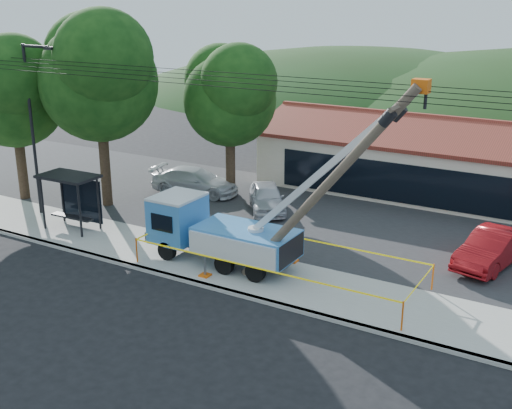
{
  "coord_description": "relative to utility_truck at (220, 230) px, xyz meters",
  "views": [
    {
      "loc": [
        12.53,
        -17.29,
        11.25
      ],
      "look_at": [
        -0.58,
        5.0,
        2.83
      ],
      "focal_mm": 45.0,
      "sensor_mm": 36.0,
      "label": 1
    }
  ],
  "objects": [
    {
      "name": "tree_lot",
      "position": [
        -5.01,
        8.68,
        4.59
      ],
      "size": [
        6.3,
        5.6,
        8.94
      ],
      "color": "#332316",
      "rests_on": "ground"
    },
    {
      "name": "car_silver",
      "position": [
        -1.81,
        7.3,
        -1.62
      ],
      "size": [
        3.95,
        4.53,
        1.48
      ],
      "primitive_type": "imported",
      "rotation": [
        0.0,
        0.0,
        0.62
      ],
      "color": "silver",
      "rests_on": "ground"
    },
    {
      "name": "utility_truck",
      "position": [
        0.0,
        0.0,
        0.0
      ],
      "size": [
        11.93,
        3.63,
        8.48
      ],
      "color": "black",
      "rests_on": "ground"
    },
    {
      "name": "car_red",
      "position": [
        10.27,
        5.72,
        -1.62
      ],
      "size": [
        2.6,
        4.97,
        1.56
      ],
      "primitive_type": "imported",
      "rotation": [
        0.0,
        0.0,
        -0.21
      ],
      "color": "maroon",
      "rests_on": "ground"
    },
    {
      "name": "bus_shelter",
      "position": [
        -8.69,
        -0.08,
        0.57
      ],
      "size": [
        2.93,
        1.87,
        2.77
      ],
      "rotation": [
        0.0,
        0.0,
        0.04
      ],
      "color": "black",
      "rests_on": "ground"
    },
    {
      "name": "tree_west_near",
      "position": [
        -10.01,
        3.68,
        5.9
      ],
      "size": [
        7.56,
        6.72,
        10.8
      ],
      "color": "#332316",
      "rests_on": "ground"
    },
    {
      "name": "leaning_pole",
      "position": [
        5.32,
        -0.54,
        3.08
      ],
      "size": [
        7.01,
        2.0,
        8.46
      ],
      "color": "brown",
      "rests_on": "ground"
    },
    {
      "name": "strip_mall",
      "position": [
        5.99,
        15.66,
        0.26
      ],
      "size": [
        22.5,
        8.53,
        4.67
      ],
      "color": "beige",
      "rests_on": "ground"
    },
    {
      "name": "ground",
      "position": [
        1.99,
        -4.32,
        -1.62
      ],
      "size": [
        120.0,
        120.0,
        0.0
      ],
      "primitive_type": "plane",
      "color": "black",
      "rests_on": "ground"
    },
    {
      "name": "car_white",
      "position": [
        -7.01,
        7.88,
        -1.62
      ],
      "size": [
        5.52,
        2.92,
        1.53
      ],
      "primitive_type": "imported",
      "rotation": [
        0.0,
        0.0,
        1.73
      ],
      "color": "silver",
      "rests_on": "ground"
    },
    {
      "name": "streetlight",
      "position": [
        -11.8,
        0.68,
        3.68
      ],
      "size": [
        2.13,
        0.22,
        9.0
      ],
      "color": "black",
      "rests_on": "ground"
    },
    {
      "name": "curb",
      "position": [
        1.99,
        -2.22,
        -1.55
      ],
      "size": [
        60.0,
        0.25,
        0.15
      ],
      "primitive_type": "cube",
      "color": "#A6A49C",
      "rests_on": "ground"
    },
    {
      "name": "caution_tape",
      "position": [
        2.84,
        -0.03,
        -0.65
      ],
      "size": [
        11.99,
        3.81,
        1.1
      ],
      "color": "#F35E0D",
      "rests_on": "ground"
    },
    {
      "name": "parking_lot",
      "position": [
        1.99,
        7.68,
        -1.57
      ],
      "size": [
        60.0,
        12.0,
        0.1
      ],
      "primitive_type": "cube",
      "color": "#28282B",
      "rests_on": "ground"
    },
    {
      "name": "hill_west",
      "position": [
        -13.01,
        50.68,
        -1.62
      ],
      "size": [
        78.4,
        56.0,
        28.0
      ],
      "primitive_type": "ellipsoid",
      "color": "#1E3613",
      "rests_on": "ground"
    },
    {
      "name": "tree_west_far",
      "position": [
        -15.01,
        2.18,
        4.92
      ],
      "size": [
        6.84,
        6.08,
        9.48
      ],
      "color": "#332316",
      "rests_on": "ground"
    },
    {
      "name": "sidewalk",
      "position": [
        1.99,
        -0.32,
        -1.55
      ],
      "size": [
        60.0,
        4.0,
        0.15
      ],
      "primitive_type": "cube",
      "color": "#A6A49C",
      "rests_on": "ground"
    }
  ]
}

